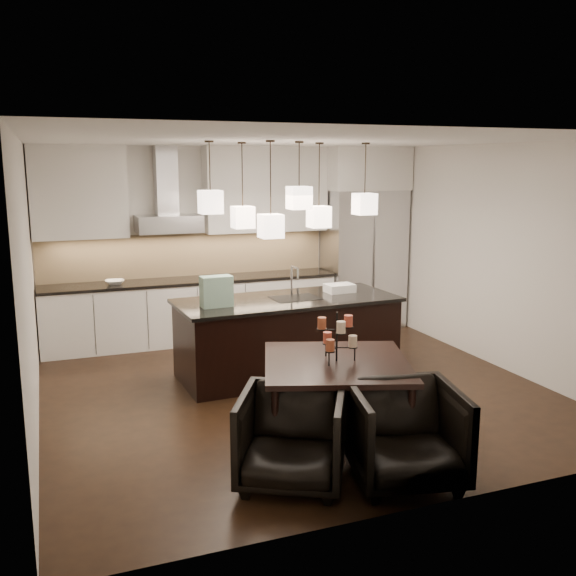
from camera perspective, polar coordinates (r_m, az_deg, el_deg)
name	(u,v)px	position (r m, az deg, el deg)	size (l,w,h in m)	color
floor	(294,390)	(7.48, 0.55, -9.04)	(5.50, 5.50, 0.02)	black
ceiling	(295,139)	(7.03, 0.60, 13.11)	(5.50, 5.50, 0.02)	white
wall_back	(227,241)	(9.71, -5.40, 4.15)	(5.50, 0.02, 2.80)	silver
wall_front	(435,328)	(4.71, 12.96, -3.45)	(5.50, 0.02, 2.80)	silver
wall_left	(27,286)	(6.64, -22.19, 0.19)	(0.02, 5.50, 2.80)	silver
wall_right	(498,256)	(8.51, 18.16, 2.68)	(0.02, 5.50, 2.80)	silver
refrigerator	(363,259)	(10.17, 6.70, 2.59)	(1.20, 0.72, 2.15)	#B7B7BA
fridge_panel	(365,169)	(10.07, 6.88, 10.50)	(1.26, 0.72, 0.65)	silver
lower_cabinets	(193,311)	(9.42, -8.42, -2.07)	(4.21, 0.62, 0.88)	silver
countertop	(192,280)	(9.32, -8.50, 0.68)	(4.21, 0.66, 0.04)	black
backsplash	(187,255)	(9.56, -8.95, 2.96)	(4.21, 0.02, 0.63)	#D1B283
upper_cab_left	(79,192)	(9.13, -18.11, 8.10)	(1.25, 0.35, 1.25)	silver
upper_cab_right	(266,189)	(9.63, -1.98, 8.76)	(1.86, 0.35, 1.25)	silver
hood_canopy	(169,224)	(9.20, -10.55, 5.64)	(0.90, 0.52, 0.24)	#B7B7BA
hood_chimney	(166,180)	(9.28, -10.81, 9.38)	(0.30, 0.28, 0.96)	#B7B7BA
fruit_bowl	(115,282)	(9.10, -15.14, 0.49)	(0.26, 0.26, 0.06)	silver
island_body	(287,338)	(7.85, -0.07, -4.48)	(2.59, 1.03, 0.91)	black
island_top	(287,300)	(7.74, -0.07, -1.09)	(2.67, 1.12, 0.04)	black
faucet	(292,280)	(7.83, 0.32, 0.68)	(0.10, 0.25, 0.39)	silver
tote_bag	(216,291)	(7.31, -6.38, -0.30)	(0.35, 0.19, 0.35)	#1F684E
food_container	(340,288)	(8.13, 4.61, -0.01)	(0.35, 0.25, 0.10)	silver
dining_table	(336,401)	(6.04, 4.27, -10.01)	(1.30, 1.30, 0.78)	black
candelabra	(337,337)	(5.84, 4.36, -4.33)	(0.38, 0.38, 0.46)	black
candle_a	(353,341)	(5.87, 5.77, -4.72)	(0.08, 0.08, 0.10)	beige
candle_b	(327,338)	(5.97, 3.53, -4.43)	(0.08, 0.08, 0.10)	#C54C35
candle_c	(330,345)	(5.73, 3.76, -5.09)	(0.08, 0.08, 0.10)	#9D482A
candle_d	(348,321)	(5.92, 5.38, -2.93)	(0.08, 0.08, 0.10)	#C54C35
candle_e	(322,323)	(5.82, 3.03, -3.13)	(0.08, 0.08, 0.10)	#9D482A
candle_f	(341,327)	(5.69, 4.74, -3.49)	(0.08, 0.08, 0.10)	beige
armchair_left	(292,438)	(5.29, 0.32, -13.18)	(0.83, 0.85, 0.77)	black
armchair_right	(406,434)	(5.40, 10.42, -12.68)	(0.86, 0.89, 0.81)	black
pendant_a	(210,202)	(7.26, -6.91, 7.59)	(0.24, 0.24, 0.26)	beige
pendant_b	(243,217)	(7.73, -4.04, 6.29)	(0.24, 0.24, 0.26)	beige
pendant_c	(299,198)	(7.40, 0.99, 8.02)	(0.24, 0.24, 0.26)	beige
pendant_d	(319,217)	(7.87, 2.76, 6.34)	(0.24, 0.24, 0.26)	beige
pendant_e	(365,204)	(7.99, 6.82, 7.43)	(0.24, 0.24, 0.26)	beige
pendant_f	(271,226)	(7.10, -1.54, 5.52)	(0.24, 0.24, 0.26)	beige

